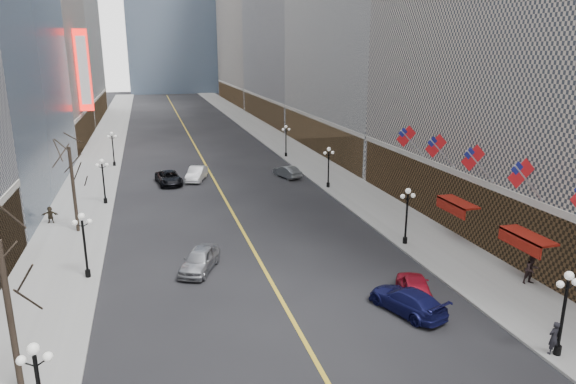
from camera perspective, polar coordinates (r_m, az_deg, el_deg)
sidewalk_east at (r=78.63m, az=0.56°, el=4.58°), size 6.00×230.00×0.15m
sidewalk_west at (r=76.01m, az=-20.22°, el=3.25°), size 6.00×230.00×0.15m
lane_line at (r=85.85m, az=-10.37°, el=5.21°), size 0.25×200.00×0.02m
bldg_east_c at (r=116.70m, az=3.41°, el=19.98°), size 26.60×40.60×48.80m
streetlamp_east_0 at (r=28.96m, az=28.38°, el=-10.97°), size 1.26×0.44×4.52m
streetlamp_east_1 at (r=40.97m, az=13.08°, el=-1.97°), size 1.26×0.44×4.52m
streetlamp_east_2 at (r=56.88m, az=4.53°, el=3.24°), size 1.26×0.44×4.52m
streetlamp_east_3 at (r=73.76m, az=-0.23°, el=6.09°), size 1.26×0.44×4.52m
streetlamp_west_1 at (r=36.57m, az=-21.73°, el=-4.82°), size 1.26×0.44×4.52m
streetlamp_west_2 at (r=53.80m, az=-19.86°, el=1.64°), size 1.26×0.44×4.52m
streetlamp_west_3 at (r=71.41m, az=-18.90°, el=4.95°), size 1.26×0.44×4.52m
flag_2 at (r=35.43m, az=24.66°, el=1.64°), size 2.87×0.12×2.87m
flag_3 at (r=39.28m, az=20.06°, el=3.36°), size 2.87×0.12×2.87m
flag_4 at (r=43.36m, az=16.29°, el=4.74°), size 2.87×0.12×2.87m
flag_5 at (r=47.62m, az=13.17°, el=5.86°), size 2.87×0.12×2.87m
awning_b at (r=37.05m, az=24.88°, el=-4.62°), size 1.40×4.00×0.93m
awning_c at (r=43.09m, az=18.14°, el=-1.24°), size 1.40×4.00×0.93m
theatre_marquee at (r=84.74m, az=-21.77°, el=12.43°), size 2.00×0.55×12.00m
tree_west_near at (r=24.67m, az=-29.19°, el=-7.11°), size 3.60×3.60×7.92m
tree_west_far at (r=45.51m, az=-23.04°, el=3.26°), size 3.60×3.60×7.92m
car_nb_near at (r=36.58m, az=-9.78°, el=-7.42°), size 3.70×5.08×1.61m
car_nb_mid at (r=61.73m, az=-10.12°, el=2.02°), size 3.17×5.20×1.62m
car_nb_far at (r=60.55m, az=-13.10°, el=1.54°), size 3.22×5.70×1.50m
car_sb_near at (r=31.52m, az=13.09°, el=-11.65°), size 3.63×5.46×1.47m
car_sb_mid at (r=33.12m, az=13.89°, el=-10.21°), size 3.35×5.01×1.58m
car_sb_far at (r=62.18m, az=-0.10°, el=2.27°), size 2.78×4.60×1.43m
ped_ne_corner at (r=29.74m, az=27.44°, el=-14.19°), size 0.68×0.52×1.77m
ped_east_walk at (r=37.25m, az=25.44°, el=-7.79°), size 0.97×0.55×1.98m
ped_west_far at (r=49.90m, az=-24.92°, el=-2.31°), size 1.44×0.57×1.51m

